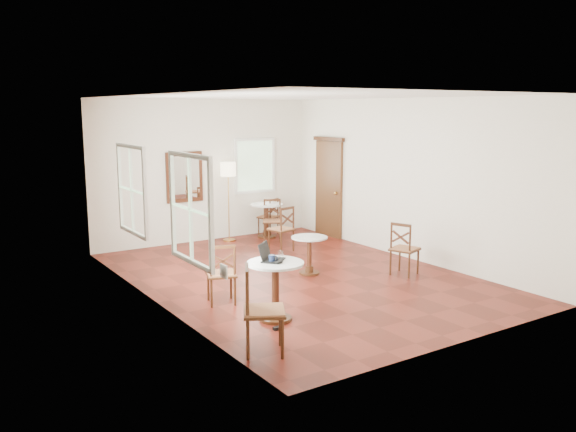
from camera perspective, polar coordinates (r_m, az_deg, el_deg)
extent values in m
plane|color=#59180F|center=(10.25, 0.93, -5.76)|extent=(7.00, 7.00, 0.00)
cube|color=white|center=(12.97, -7.82, 4.26)|extent=(5.00, 0.02, 3.00)
cube|color=white|center=(7.36, 16.49, -0.51)|extent=(5.00, 0.02, 3.00)
cube|color=white|center=(8.80, -12.64, 1.35)|extent=(0.02, 7.00, 3.00)
cube|color=white|center=(11.53, 11.29, 3.43)|extent=(0.02, 7.00, 3.00)
cube|color=white|center=(9.86, 0.98, 11.26)|extent=(5.00, 7.00, 0.02)
cube|color=#583419|center=(13.36, 3.87, 2.55)|extent=(0.06, 0.90, 2.10)
cube|color=#422210|center=(13.25, 3.86, 7.27)|extent=(0.08, 1.02, 0.08)
sphere|color=#BF8C3F|center=(13.08, 4.50, 2.16)|extent=(0.07, 0.07, 0.07)
cube|color=#482213|center=(12.73, -9.76, 3.64)|extent=(0.80, 0.05, 1.05)
cube|color=white|center=(12.71, -9.71, 3.63)|extent=(0.64, 0.02, 0.88)
cube|color=white|center=(7.03, -6.10, -5.22)|extent=(0.02, 0.16, 0.16)
torus|color=red|center=(7.04, -5.99, -5.21)|extent=(0.02, 0.12, 0.12)
cube|color=white|center=(7.70, -9.26, 0.61)|extent=(0.06, 1.22, 1.42)
cube|color=white|center=(9.73, -14.58, 2.39)|extent=(0.06, 1.22, 1.42)
cube|color=white|center=(13.49, -3.16, 4.77)|extent=(1.02, 0.06, 1.22)
cylinder|color=#422210|center=(8.23, -1.18, -9.64)|extent=(0.43, 0.43, 0.04)
cylinder|color=#422210|center=(8.20, -1.18, -9.07)|extent=(0.17, 0.17, 0.13)
cylinder|color=#482213|center=(8.10, -1.19, -6.90)|extent=(0.10, 0.10, 0.65)
cylinder|color=#422210|center=(8.02, -1.20, -4.82)|extent=(0.15, 0.15, 0.07)
cylinder|color=silver|center=(8.00, -1.20, -4.48)|extent=(0.76, 0.76, 0.03)
cylinder|color=#422210|center=(10.43, 2.02, -5.38)|extent=(0.35, 0.35, 0.04)
cylinder|color=#422210|center=(10.41, 2.02, -5.01)|extent=(0.14, 0.14, 0.11)
cylinder|color=#482213|center=(10.35, 2.03, -3.59)|extent=(0.08, 0.08, 0.53)
cylinder|color=#422210|center=(10.29, 2.04, -2.25)|extent=(0.12, 0.12, 0.05)
cylinder|color=silver|center=(10.28, 2.04, -2.04)|extent=(0.62, 0.62, 0.03)
cylinder|color=#422210|center=(13.33, -2.02, -1.94)|extent=(0.40, 0.40, 0.04)
cylinder|color=#422210|center=(13.31, -2.02, -1.60)|extent=(0.16, 0.16, 0.12)
cylinder|color=#482213|center=(13.25, -2.03, -0.32)|extent=(0.09, 0.09, 0.61)
cylinder|color=#422210|center=(13.20, -2.04, 0.88)|extent=(0.14, 0.14, 0.06)
cylinder|color=silver|center=(13.20, -2.04, 1.08)|extent=(0.71, 0.71, 0.03)
cylinder|color=#422210|center=(9.10, -5.41, -6.48)|extent=(0.03, 0.03, 0.42)
cylinder|color=#422210|center=(8.78, -5.02, -7.10)|extent=(0.03, 0.03, 0.42)
cylinder|color=#422210|center=(9.05, -7.54, -6.62)|extent=(0.03, 0.03, 0.42)
cylinder|color=#422210|center=(8.73, -7.23, -7.24)|extent=(0.03, 0.03, 0.42)
cube|color=#422210|center=(8.85, -6.33, -5.52)|extent=(0.52, 0.52, 0.03)
cube|color=#9C623F|center=(8.85, -6.33, -5.43)|extent=(0.50, 0.50, 0.04)
cylinder|color=#422210|center=(8.66, -5.07, -4.27)|extent=(0.03, 0.03, 0.47)
cylinder|color=#422210|center=(8.60, -7.30, -4.40)|extent=(0.03, 0.03, 0.47)
cube|color=#422210|center=(8.58, -6.21, -2.94)|extent=(0.35, 0.14, 0.05)
cube|color=#482213|center=(8.63, -6.18, -4.28)|extent=(0.30, 0.12, 0.21)
cube|color=#482213|center=(8.63, -6.18, -4.28)|extent=(0.30, 0.12, 0.21)
cylinder|color=#422210|center=(6.95, -0.53, -11.49)|extent=(0.04, 0.04, 0.49)
cylinder|color=#422210|center=(6.94, -3.81, -11.56)|extent=(0.04, 0.04, 0.49)
cylinder|color=#422210|center=(7.31, -0.74, -10.37)|extent=(0.04, 0.04, 0.49)
cylinder|color=#422210|center=(7.30, -3.84, -10.43)|extent=(0.04, 0.04, 0.49)
cube|color=#422210|center=(7.04, -2.25, -9.06)|extent=(0.65, 0.65, 0.03)
cube|color=#9C623F|center=(7.03, -2.25, -8.93)|extent=(0.62, 0.62, 0.04)
cylinder|color=#422210|center=(6.76, -3.87, -7.50)|extent=(0.04, 0.04, 0.54)
cylinder|color=#422210|center=(7.14, -3.89, -6.55)|extent=(0.04, 0.04, 0.54)
cube|color=#422210|center=(6.88, -3.91, -5.03)|extent=(0.23, 0.38, 0.05)
cube|color=#482213|center=(6.95, -3.88, -6.93)|extent=(0.19, 0.32, 0.24)
cube|color=#482213|center=(6.95, -3.88, -6.93)|extent=(0.19, 0.32, 0.24)
cylinder|color=#422210|center=(12.25, -0.64, -2.09)|extent=(0.03, 0.03, 0.43)
cylinder|color=#422210|center=(12.01, 0.51, -2.33)|extent=(0.03, 0.03, 0.43)
cylinder|color=#422210|center=(12.02, -1.80, -2.33)|extent=(0.03, 0.03, 0.43)
cylinder|color=#422210|center=(11.77, -0.65, -2.59)|extent=(0.03, 0.03, 0.43)
cube|color=#422210|center=(11.97, -0.65, -1.31)|extent=(0.50, 0.50, 0.03)
cube|color=#9C623F|center=(11.96, -0.65, -1.24)|extent=(0.47, 0.47, 0.04)
cylinder|color=#422210|center=(11.92, 0.52, -0.21)|extent=(0.03, 0.03, 0.48)
cylinder|color=#422210|center=(11.68, -0.66, -0.43)|extent=(0.03, 0.03, 0.48)
cube|color=#422210|center=(11.76, -0.06, 0.73)|extent=(0.36, 0.11, 0.05)
cube|color=#482213|center=(11.80, -0.06, -0.27)|extent=(0.31, 0.09, 0.21)
cube|color=#482213|center=(11.80, -0.06, -0.27)|extent=(0.31, 0.09, 0.21)
cylinder|color=#422210|center=(10.61, 12.17, -4.23)|extent=(0.03, 0.03, 0.43)
cylinder|color=#422210|center=(10.31, 11.36, -4.63)|extent=(0.03, 0.03, 0.43)
cylinder|color=#422210|center=(10.75, 10.50, -3.98)|extent=(0.03, 0.03, 0.43)
cylinder|color=#422210|center=(10.46, 9.65, -4.36)|extent=(0.03, 0.03, 0.43)
cube|color=#422210|center=(10.48, 10.96, -3.13)|extent=(0.54, 0.54, 0.03)
cube|color=#9C623F|center=(10.48, 10.97, -3.05)|extent=(0.52, 0.52, 0.04)
cylinder|color=#422210|center=(10.20, 11.45, -2.15)|extent=(0.03, 0.03, 0.48)
cylinder|color=#422210|center=(10.35, 9.73, -1.92)|extent=(0.03, 0.03, 0.48)
cube|color=#422210|center=(10.23, 10.62, -0.83)|extent=(0.15, 0.35, 0.05)
cube|color=#482213|center=(10.27, 10.59, -1.98)|extent=(0.13, 0.30, 0.21)
cube|color=#482213|center=(10.27, 10.59, -1.98)|extent=(0.13, 0.30, 0.21)
cylinder|color=#422210|center=(13.81, -2.05, -0.78)|extent=(0.03, 0.03, 0.39)
cylinder|color=#422210|center=(13.64, -0.96, -0.91)|extent=(0.03, 0.03, 0.39)
cylinder|color=#422210|center=(13.55, -2.79, -0.99)|extent=(0.03, 0.03, 0.39)
cylinder|color=#422210|center=(13.38, -1.70, -1.13)|extent=(0.03, 0.03, 0.39)
cube|color=#422210|center=(13.56, -1.88, -0.12)|extent=(0.51, 0.51, 0.03)
cube|color=#9C623F|center=(13.55, -1.88, -0.06)|extent=(0.48, 0.48, 0.03)
cylinder|color=#422210|center=(13.56, -0.97, 0.80)|extent=(0.03, 0.03, 0.43)
cylinder|color=#422210|center=(13.31, -1.71, 0.62)|extent=(0.03, 0.03, 0.43)
cube|color=#422210|center=(13.40, -1.34, 1.56)|extent=(0.31, 0.16, 0.04)
cube|color=#482213|center=(13.43, -1.33, 0.75)|extent=(0.27, 0.14, 0.19)
cube|color=#482213|center=(13.43, -1.33, 0.75)|extent=(0.27, 0.14, 0.19)
cylinder|color=#422210|center=(12.78, -2.24, -1.60)|extent=(0.03, 0.03, 0.42)
cylinder|color=#422210|center=(13.11, -2.22, -1.31)|extent=(0.03, 0.03, 0.42)
cylinder|color=#422210|center=(12.78, -0.74, -1.60)|extent=(0.03, 0.03, 0.42)
cylinder|color=#422210|center=(13.11, -0.76, -1.30)|extent=(0.03, 0.03, 0.42)
cube|color=#422210|center=(12.90, -1.49, -0.52)|extent=(0.56, 0.56, 0.03)
cube|color=#9C623F|center=(12.90, -1.49, -0.46)|extent=(0.54, 0.54, 0.04)
cylinder|color=#422210|center=(13.03, -2.24, 0.59)|extent=(0.03, 0.03, 0.46)
cylinder|color=#422210|center=(13.03, -0.77, 0.60)|extent=(0.03, 0.03, 0.46)
cube|color=#422210|center=(12.99, -1.51, 1.53)|extent=(0.32, 0.21, 0.05)
cube|color=#482213|center=(13.03, -1.50, 0.64)|extent=(0.27, 0.18, 0.20)
cube|color=#482213|center=(13.03, -1.50, 0.64)|extent=(0.27, 0.18, 0.20)
cylinder|color=#BF8C3F|center=(13.05, -5.57, -2.27)|extent=(0.27, 0.27, 0.03)
cylinder|color=#BF8C3F|center=(12.91, -5.63, 1.01)|extent=(0.02, 0.02, 1.54)
cylinder|color=beige|center=(12.81, -5.69, 4.42)|extent=(0.33, 0.33, 0.29)
cube|color=black|center=(8.06, -1.41, -4.19)|extent=(0.41, 0.40, 0.02)
cube|color=black|center=(8.05, -1.41, -4.12)|extent=(0.30, 0.28, 0.00)
cube|color=black|center=(8.07, -2.23, -3.33)|extent=(0.30, 0.27, 0.23)
cube|color=silver|center=(8.07, -2.23, -3.33)|extent=(0.26, 0.23, 0.19)
ellipsoid|color=black|center=(7.92, -0.83, -4.37)|extent=(0.12, 0.09, 0.04)
cylinder|color=black|center=(7.96, -1.52, -4.06)|extent=(0.09, 0.09, 0.10)
torus|color=black|center=(7.99, -1.21, -4.01)|extent=(0.07, 0.01, 0.07)
cylinder|color=white|center=(8.14, -0.68, -3.70)|extent=(0.07, 0.07, 0.11)
cube|color=black|center=(7.88, -1.05, -10.56)|extent=(0.10, 0.06, 0.04)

